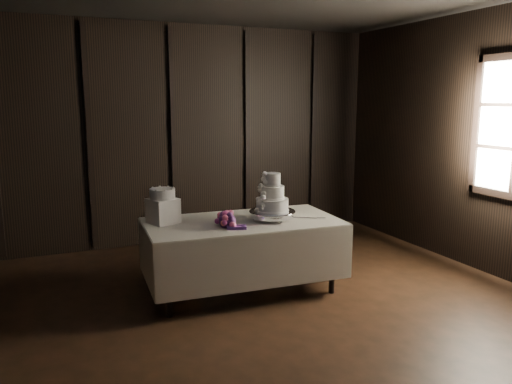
{
  "coord_description": "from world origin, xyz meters",
  "views": [
    {
      "loc": [
        -1.67,
        -3.27,
        1.99
      ],
      "look_at": [
        0.33,
        1.37,
        1.05
      ],
      "focal_mm": 35.0,
      "sensor_mm": 36.0,
      "label": 1
    }
  ],
  "objects_px": {
    "bouquet": "(227,220)",
    "box_pedestal": "(163,211)",
    "display_table": "(243,253)",
    "wedding_cake": "(271,197)",
    "cake_stand": "(272,215)",
    "small_cake": "(162,194)"
  },
  "relations": [
    {
      "from": "cake_stand",
      "to": "box_pedestal",
      "type": "bearing_deg",
      "value": 164.06
    },
    {
      "from": "display_table",
      "to": "box_pedestal",
      "type": "bearing_deg",
      "value": 166.38
    },
    {
      "from": "display_table",
      "to": "wedding_cake",
      "type": "height_order",
      "value": "wedding_cake"
    },
    {
      "from": "display_table",
      "to": "bouquet",
      "type": "height_order",
      "value": "bouquet"
    },
    {
      "from": "wedding_cake",
      "to": "small_cake",
      "type": "bearing_deg",
      "value": 151.45
    },
    {
      "from": "wedding_cake",
      "to": "bouquet",
      "type": "relative_size",
      "value": 0.99
    },
    {
      "from": "bouquet",
      "to": "wedding_cake",
      "type": "bearing_deg",
      "value": 8.57
    },
    {
      "from": "cake_stand",
      "to": "bouquet",
      "type": "relative_size",
      "value": 1.21
    },
    {
      "from": "cake_stand",
      "to": "display_table",
      "type": "bearing_deg",
      "value": 166.78
    },
    {
      "from": "box_pedestal",
      "to": "small_cake",
      "type": "bearing_deg",
      "value": 0.0
    },
    {
      "from": "box_pedestal",
      "to": "bouquet",
      "type": "bearing_deg",
      "value": -36.27
    },
    {
      "from": "cake_stand",
      "to": "box_pedestal",
      "type": "height_order",
      "value": "box_pedestal"
    },
    {
      "from": "cake_stand",
      "to": "small_cake",
      "type": "height_order",
      "value": "small_cake"
    },
    {
      "from": "display_table",
      "to": "cake_stand",
      "type": "xyz_separation_m",
      "value": [
        0.3,
        -0.07,
        0.39
      ]
    },
    {
      "from": "bouquet",
      "to": "box_pedestal",
      "type": "xyz_separation_m",
      "value": [
        -0.54,
        0.4,
        0.06
      ]
    },
    {
      "from": "box_pedestal",
      "to": "small_cake",
      "type": "height_order",
      "value": "small_cake"
    },
    {
      "from": "wedding_cake",
      "to": "box_pedestal",
      "type": "distance_m",
      "value": 1.1
    },
    {
      "from": "bouquet",
      "to": "box_pedestal",
      "type": "distance_m",
      "value": 0.68
    },
    {
      "from": "box_pedestal",
      "to": "cake_stand",
      "type": "bearing_deg",
      "value": -15.94
    },
    {
      "from": "cake_stand",
      "to": "bouquet",
      "type": "bearing_deg",
      "value": -170.13
    },
    {
      "from": "small_cake",
      "to": "wedding_cake",
      "type": "bearing_deg",
      "value": -17.2
    },
    {
      "from": "wedding_cake",
      "to": "box_pedestal",
      "type": "bearing_deg",
      "value": 151.45
    }
  ]
}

